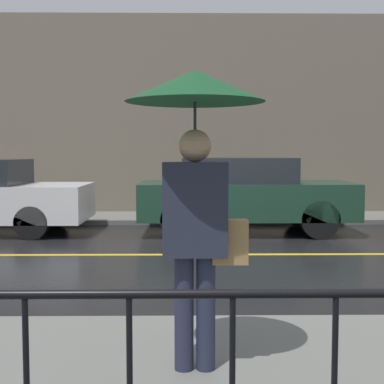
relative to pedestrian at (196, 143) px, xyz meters
The scene contains 7 objects.
ground_plane 4.97m from the pedestrian, 83.99° to the left, with size 80.00×80.00×0.00m, color black.
sidewalk_far 9.19m from the pedestrian, 86.89° to the left, with size 28.00×1.83×0.10m.
lane_marking 4.97m from the pedestrian, 83.99° to the left, with size 25.20×0.12×0.01m.
building_storefront 10.15m from the pedestrian, 87.22° to the left, with size 28.00×0.30×5.05m.
railing_foreground 1.92m from the pedestrian, 72.96° to the right, with size 12.00×0.04×0.97m.
pedestrian is the anchor object (origin of this frame).
car_dark_green 7.15m from the pedestrian, 81.21° to the left, with size 4.16×1.89×1.49m.
Camera 1 is at (-0.57, -8.22, 1.58)m, focal length 50.00 mm.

